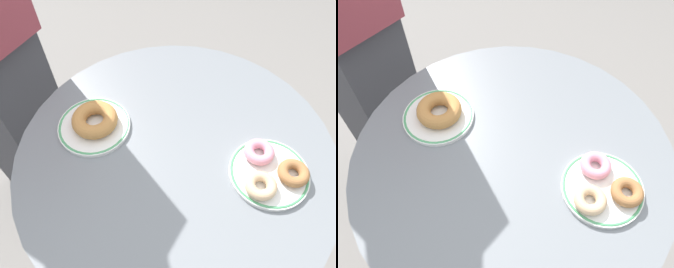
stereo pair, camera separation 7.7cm
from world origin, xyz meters
The scene contains 8 objects.
ground_plane centered at (0.00, 0.00, -0.01)m, with size 7.00×7.00×0.02m, color gray.
cafe_table centered at (0.00, 0.00, 0.56)m, with size 0.77×0.77×0.76m.
plate_left centered at (-0.22, 0.04, 0.77)m, with size 0.18×0.18×0.01m.
plate_right centered at (0.22, -0.03, 0.77)m, with size 0.18×0.18×0.01m.
donut_old_fashioned centered at (-0.21, 0.04, 0.79)m, with size 0.11×0.11×0.04m, color #BC7F42.
donut_cinnamon centered at (0.26, -0.03, 0.78)m, with size 0.07×0.07×0.02m, color #A36B3D.
donut_pink_frosted centered at (0.19, 0.02, 0.78)m, with size 0.07×0.07×0.02m, color pink.
donut_glazed centered at (0.19, -0.07, 0.78)m, with size 0.07×0.07×0.02m, color #E0B789.
Camera 1 is at (0.05, -0.43, 1.44)m, focal length 35.91 mm.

